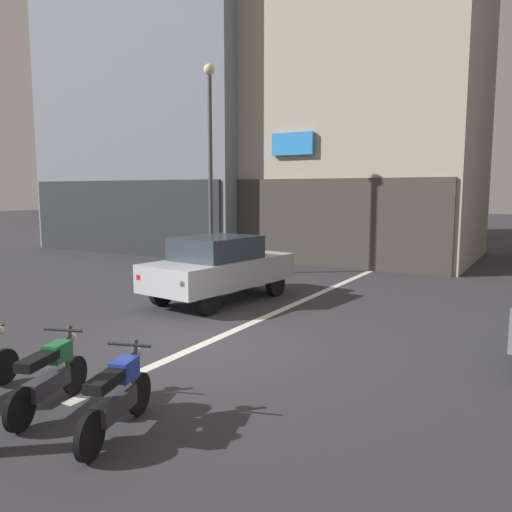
# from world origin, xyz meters

# --- Properties ---
(ground_plane) EXTENTS (120.00, 120.00, 0.00)m
(ground_plane) POSITION_xyz_m (0.00, 0.00, 0.00)
(ground_plane) COLOR #333338
(lane_centre_line) EXTENTS (0.20, 18.00, 0.01)m
(lane_centre_line) POSITION_xyz_m (0.00, 6.00, 0.00)
(lane_centre_line) COLOR silver
(lane_centre_line) RESTS_ON ground
(building_corner_left) EXTENTS (10.91, 9.85, 16.66)m
(building_corner_left) POSITION_xyz_m (-10.95, 14.00, 8.32)
(building_corner_left) COLOR gray
(building_corner_left) RESTS_ON ground
(building_mid_block) EXTENTS (9.24, 8.10, 17.47)m
(building_mid_block) POSITION_xyz_m (-1.79, 14.00, 8.72)
(building_mid_block) COLOR #B2A893
(building_mid_block) RESTS_ON ground
(car_silver_crossing_near) EXTENTS (2.25, 4.28, 1.64)m
(car_silver_crossing_near) POSITION_xyz_m (-1.81, 3.27, 0.89)
(car_silver_crossing_near) COLOR black
(car_silver_crossing_near) RESTS_ON ground
(car_blue_down_street) EXTENTS (1.81, 4.12, 1.64)m
(car_blue_down_street) POSITION_xyz_m (0.97, 12.36, 0.89)
(car_blue_down_street) COLOR black
(car_blue_down_street) RESTS_ON ground
(street_lamp) EXTENTS (0.36, 0.36, 6.74)m
(street_lamp) POSITION_xyz_m (-4.32, 6.50, 4.11)
(street_lamp) COLOR #47474C
(street_lamp) RESTS_ON ground
(motorcycle_green_row_left_mid) EXTENTS (0.66, 1.61, 0.98)m
(motorcycle_green_row_left_mid) POSITION_xyz_m (-0.02, -3.19, 0.46)
(motorcycle_green_row_left_mid) COLOR black
(motorcycle_green_row_left_mid) RESTS_ON ground
(motorcycle_blue_row_centre) EXTENTS (0.65, 1.62, 0.98)m
(motorcycle_blue_row_centre) POSITION_xyz_m (1.19, -3.24, 0.46)
(motorcycle_blue_row_centre) COLOR black
(motorcycle_blue_row_centre) RESTS_ON ground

